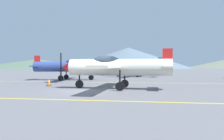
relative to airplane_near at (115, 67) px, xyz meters
name	(u,v)px	position (x,y,z in m)	size (l,w,h in m)	color
ground_plane	(90,91)	(-1.54, -1.33, -1.62)	(400.00, 400.00, 0.00)	slate
apron_line_near	(68,100)	(-1.54, -5.53, -1.61)	(80.00, 0.16, 0.01)	yellow
apron_line_far	(109,82)	(-1.54, 6.07, -1.61)	(80.00, 0.16, 0.01)	yellow
airplane_near	(115,67)	(0.00, 0.00, 0.00)	(8.32, 9.59, 2.88)	silver
airplane_mid	(68,66)	(-6.88, 9.08, 0.00)	(8.38, 9.62, 2.88)	#33478C
airplane_far	(135,66)	(0.54, 17.77, 0.00)	(8.40, 9.62, 2.88)	silver
traffic_cone_front	(49,82)	(-6.00, 1.99, -1.33)	(0.36, 0.36, 0.59)	black
hill_left	(37,64)	(-70.51, 123.73, 1.42)	(79.99, 79.99, 6.08)	#4C6651
hill_centerleft	(128,58)	(-9.35, 121.28, 4.77)	(76.24, 76.24, 12.77)	slate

